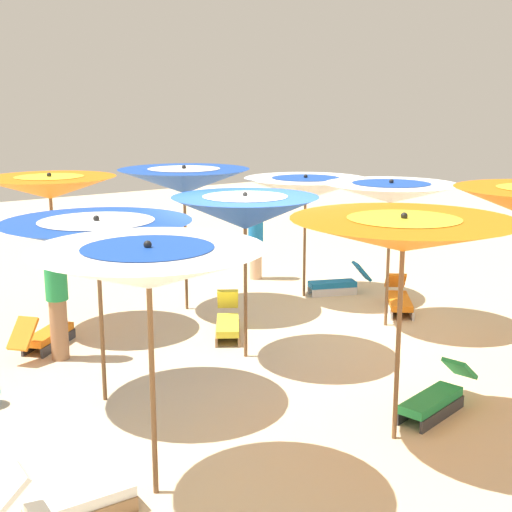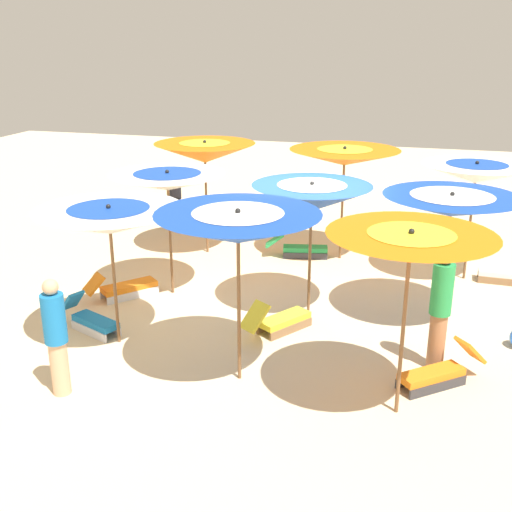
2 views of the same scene
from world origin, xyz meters
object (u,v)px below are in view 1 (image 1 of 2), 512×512
object	(u,v)px
beach_umbrella_8	(148,268)
lounger_5	(45,336)
beach_umbrella_2	(50,187)
lounger_2	(67,500)
lounger_1	(399,299)
beachgoer_2	(57,292)
beach_umbrella_1	(184,181)
lounger_0	(337,283)
beach_umbrella_7	(403,235)
lounger_3	(228,322)
beach_umbrella_4	(245,212)
beach_umbrella_3	(391,193)
lounger_4	(436,397)
beach_umbrella_0	(305,188)
beach_umbrella_5	(97,235)
beachgoer_0	(256,237)

from	to	relation	value
beach_umbrella_8	lounger_5	distance (m)	4.72
beach_umbrella_2	lounger_2	bearing A→B (deg)	160.36
lounger_1	beachgoer_2	bearing A→B (deg)	-61.15
beach_umbrella_1	lounger_0	bearing A→B (deg)	-106.01
beach_umbrella_7	lounger_3	size ratio (longest dim) A/B	1.92
lounger_2	beach_umbrella_2	bearing A→B (deg)	72.36
beach_umbrella_4	beach_umbrella_8	xyz separation A→B (m)	(-2.38, 2.66, 0.07)
beach_umbrella_2	beach_umbrella_3	xyz separation A→B (m)	(-2.88, -4.27, -0.10)
lounger_4	beachgoer_2	bearing A→B (deg)	-67.36
beach_umbrella_0	lounger_0	distance (m)	1.88
beach_umbrella_7	lounger_0	distance (m)	6.02
beach_umbrella_2	beachgoer_2	distance (m)	1.86
lounger_5	beach_umbrella_5	bearing A→B (deg)	-131.04
beach_umbrella_0	lounger_5	bearing A→B (deg)	90.00
beach_umbrella_2	beach_umbrella_7	distance (m)	5.83
beach_umbrella_8	lounger_2	bearing A→B (deg)	88.67
beach_umbrella_7	lounger_3	distance (m)	4.31
beach_umbrella_1	lounger_5	world-z (taller)	beach_umbrella_1
beach_umbrella_4	beach_umbrella_5	bearing A→B (deg)	95.45
beach_umbrella_2	beach_umbrella_4	distance (m)	3.19
beach_umbrella_0	beach_umbrella_5	world-z (taller)	beach_umbrella_5
beach_umbrella_2	lounger_2	distance (m)	5.75
beach_umbrella_5	beach_umbrella_7	size ratio (longest dim) A/B	0.92
lounger_0	beachgoer_2	world-z (taller)	beachgoer_2
beach_umbrella_2	lounger_0	xyz separation A→B (m)	(-1.04, -4.89, -2.01)
lounger_1	lounger_3	size ratio (longest dim) A/B	0.99
beach_umbrella_5	beach_umbrella_4	bearing A→B (deg)	-84.55
beachgoer_0	lounger_2	bearing A→B (deg)	155.62
beachgoer_0	lounger_3	bearing A→B (deg)	159.45
beach_umbrella_1	beach_umbrella_8	xyz separation A→B (m)	(-4.84, 3.15, -0.09)
beach_umbrella_3	beachgoer_0	size ratio (longest dim) A/B	1.42
beach_umbrella_3	beach_umbrella_2	bearing A→B (deg)	56.01
lounger_2	beach_umbrella_4	bearing A→B (deg)	36.10
beach_umbrella_1	beach_umbrella_2	distance (m)	2.18
lounger_3	lounger_4	distance (m)	3.67
beach_umbrella_5	lounger_4	xyz separation A→B (m)	(-2.54, -2.90, -1.81)
beach_umbrella_4	lounger_1	world-z (taller)	beach_umbrella_4
beach_umbrella_7	lounger_3	world-z (taller)	beach_umbrella_7
beach_umbrella_2	beach_umbrella_4	world-z (taller)	beach_umbrella_2
lounger_5	beach_umbrella_7	bearing A→B (deg)	-107.37
beach_umbrella_3	beach_umbrella_8	distance (m)	5.70
beachgoer_2	beach_umbrella_2	bearing A→B (deg)	109.11
lounger_0	lounger_1	distance (m)	1.41
lounger_1	lounger_5	distance (m)	5.76
lounger_4	lounger_5	size ratio (longest dim) A/B	1.14
lounger_3	lounger_2	bearing A→B (deg)	-15.52
beach_umbrella_0	beach_umbrella_8	distance (m)	6.81
lounger_0	lounger_3	distance (m)	3.03
beach_umbrella_1	lounger_4	distance (m)	5.59
beach_umbrella_2	beach_umbrella_4	size ratio (longest dim) A/B	1.06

